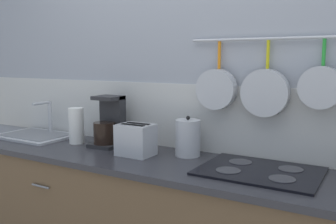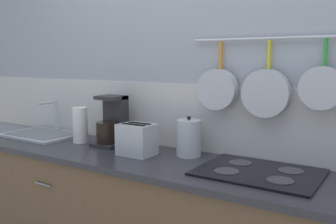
{
  "view_description": "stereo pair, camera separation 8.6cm",
  "coord_description": "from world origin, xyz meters",
  "px_view_note": "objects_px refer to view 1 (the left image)",
  "views": [
    {
      "loc": [
        0.99,
        -1.75,
        1.45
      ],
      "look_at": [
        -0.03,
        0.0,
        1.16
      ],
      "focal_mm": 40.0,
      "sensor_mm": 36.0,
      "label": 1
    },
    {
      "loc": [
        1.07,
        -1.7,
        1.45
      ],
      "look_at": [
        -0.03,
        0.0,
        1.16
      ],
      "focal_mm": 40.0,
      "sensor_mm": 36.0,
      "label": 2
    }
  ],
  "objects_px": {
    "paper_towel_roll": "(76,126)",
    "coffee_maker": "(109,125)",
    "toaster": "(136,140)",
    "kettle": "(188,138)"
  },
  "relations": [
    {
      "from": "paper_towel_roll",
      "to": "coffee_maker",
      "type": "bearing_deg",
      "value": 12.51
    },
    {
      "from": "paper_towel_roll",
      "to": "kettle",
      "type": "height_order",
      "value": "paper_towel_roll"
    },
    {
      "from": "toaster",
      "to": "kettle",
      "type": "relative_size",
      "value": 0.93
    },
    {
      "from": "coffee_maker",
      "to": "toaster",
      "type": "height_order",
      "value": "coffee_maker"
    },
    {
      "from": "paper_towel_roll",
      "to": "coffee_maker",
      "type": "xyz_separation_m",
      "value": [
        0.24,
        0.05,
        0.01
      ]
    },
    {
      "from": "paper_towel_roll",
      "to": "coffee_maker",
      "type": "height_order",
      "value": "coffee_maker"
    },
    {
      "from": "coffee_maker",
      "to": "toaster",
      "type": "bearing_deg",
      "value": -20.8
    },
    {
      "from": "coffee_maker",
      "to": "kettle",
      "type": "distance_m",
      "value": 0.56
    },
    {
      "from": "toaster",
      "to": "kettle",
      "type": "distance_m",
      "value": 0.31
    },
    {
      "from": "toaster",
      "to": "kettle",
      "type": "bearing_deg",
      "value": 27.88
    }
  ]
}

